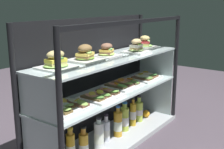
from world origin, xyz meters
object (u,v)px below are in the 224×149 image
(juice_bottle_front_middle, at_px, (70,147))
(juice_bottle_front_right_end, at_px, (139,111))
(plated_roll_sandwich_far_left, at_px, (136,48))
(open_sandwich_tray_near_left_corner, at_px, (123,84))
(juice_bottle_front_left_end, at_px, (84,144))
(juice_bottle_back_right, at_px, (106,131))
(open_sandwich_tray_left_of_center, at_px, (67,107))
(plated_roll_sandwich_center, at_px, (107,52))
(open_sandwich_tray_mid_left, at_px, (102,95))
(open_sandwich_tray_right_of_center, at_px, (145,77))
(juice_bottle_front_second, at_px, (118,124))
(plated_roll_sandwich_near_left_corner, at_px, (56,62))
(plated_roll_sandwich_mid_left, at_px, (85,55))
(juice_bottle_near_post, at_px, (99,136))
(orange_fruit_beside_bottles, at_px, (146,114))
(juice_bottle_back_left, at_px, (125,119))
(juice_bottle_front_fourth, at_px, (133,114))
(plated_roll_sandwich_right_of_center, at_px, (145,44))

(juice_bottle_front_middle, relative_size, juice_bottle_front_right_end, 1.04)
(plated_roll_sandwich_far_left, height_order, open_sandwich_tray_near_left_corner, plated_roll_sandwich_far_left)
(juice_bottle_front_left_end, height_order, juice_bottle_back_right, juice_bottle_back_right)
(open_sandwich_tray_left_of_center, height_order, juice_bottle_front_middle, open_sandwich_tray_left_of_center)
(plated_roll_sandwich_center, height_order, open_sandwich_tray_mid_left, plated_roll_sandwich_center)
(open_sandwich_tray_right_of_center, xyz_separation_m, juice_bottle_back_right, (-0.56, 0.01, -0.31))
(open_sandwich_tray_near_left_corner, xyz_separation_m, juice_bottle_front_second, (-0.12, -0.03, -0.29))
(plated_roll_sandwich_center, bearing_deg, juice_bottle_back_right, -146.71)
(plated_roll_sandwich_near_left_corner, bearing_deg, plated_roll_sandwich_mid_left, 0.58)
(juice_bottle_front_left_end, distance_m, juice_bottle_near_post, 0.14)
(orange_fruit_beside_bottles, bearing_deg, open_sandwich_tray_mid_left, -178.37)
(juice_bottle_front_middle, bearing_deg, open_sandwich_tray_left_of_center, -179.38)
(juice_bottle_back_left, bearing_deg, plated_roll_sandwich_near_left_corner, 175.73)
(juice_bottle_front_second, bearing_deg, open_sandwich_tray_mid_left, -178.67)
(plated_roll_sandwich_center, bearing_deg, juice_bottle_near_post, -159.27)
(open_sandwich_tray_left_of_center, bearing_deg, juice_bottle_front_fourth, -0.76)
(open_sandwich_tray_right_of_center, bearing_deg, juice_bottle_front_fourth, 179.40)
(juice_bottle_front_left_end, relative_size, juice_bottle_front_second, 0.84)
(juice_bottle_back_left, xyz_separation_m, juice_bottle_front_right_end, (0.24, 0.01, -0.01))
(plated_roll_sandwich_near_left_corner, bearing_deg, juice_bottle_front_second, -6.76)
(juice_bottle_front_middle, distance_m, juice_bottle_front_fourth, 0.75)
(plated_roll_sandwich_mid_left, xyz_separation_m, open_sandwich_tray_left_of_center, (-0.23, -0.04, -0.29))
(juice_bottle_front_right_end, bearing_deg, juice_bottle_front_left_end, -179.75)
(open_sandwich_tray_near_left_corner, height_order, juice_bottle_front_left_end, open_sandwich_tray_near_left_corner)
(open_sandwich_tray_mid_left, xyz_separation_m, juice_bottle_front_second, (0.21, 0.00, -0.29))
(plated_roll_sandwich_center, xyz_separation_m, open_sandwich_tray_mid_left, (-0.16, -0.07, -0.28))
(juice_bottle_front_second, bearing_deg, open_sandwich_tray_right_of_center, 1.70)
(open_sandwich_tray_left_of_center, height_order, juice_bottle_front_right_end, open_sandwich_tray_left_of_center)
(open_sandwich_tray_left_of_center, relative_size, juice_bottle_front_right_end, 1.25)
(plated_roll_sandwich_mid_left, relative_size, plated_roll_sandwich_center, 1.16)
(juice_bottle_back_right, distance_m, juice_bottle_front_second, 0.12)
(plated_roll_sandwich_center, height_order, plated_roll_sandwich_right_of_center, plated_roll_sandwich_right_of_center)
(juice_bottle_back_right, xyz_separation_m, juice_bottle_front_fourth, (0.37, -0.01, 0.02))
(open_sandwich_tray_right_of_center, xyz_separation_m, juice_bottle_front_left_end, (-0.81, 0.01, -0.31))
(juice_bottle_front_left_end, distance_m, orange_fruit_beside_bottles, 0.85)
(open_sandwich_tray_left_of_center, distance_m, juice_bottle_front_left_end, 0.35)
(plated_roll_sandwich_right_of_center, xyz_separation_m, juice_bottle_front_right_end, (-0.11, -0.02, -0.59))
(open_sandwich_tray_mid_left, height_order, juice_bottle_front_left_end, open_sandwich_tray_mid_left)
(plated_roll_sandwich_right_of_center, bearing_deg, juice_bottle_near_post, -175.66)
(plated_roll_sandwich_center, xyz_separation_m, open_sandwich_tray_right_of_center, (0.49, -0.05, -0.28))
(juice_bottle_front_fourth, bearing_deg, open_sandwich_tray_left_of_center, 179.24)
(juice_bottle_front_middle, distance_m, juice_bottle_back_left, 0.62)
(plated_roll_sandwich_mid_left, bearing_deg, plated_roll_sandwich_center, -0.73)
(orange_fruit_beside_bottles, bearing_deg, juice_bottle_front_right_end, 175.87)
(juice_bottle_back_right, height_order, juice_bottle_front_fourth, juice_bottle_front_fourth)
(open_sandwich_tray_mid_left, bearing_deg, plated_roll_sandwich_mid_left, 137.60)
(juice_bottle_near_post, height_order, juice_bottle_front_second, juice_bottle_front_second)
(plated_roll_sandwich_mid_left, distance_m, open_sandwich_tray_mid_left, 0.31)
(open_sandwich_tray_right_of_center, distance_m, juice_bottle_front_fourth, 0.35)
(juice_bottle_near_post, xyz_separation_m, juice_bottle_back_right, (0.13, 0.03, -0.02))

